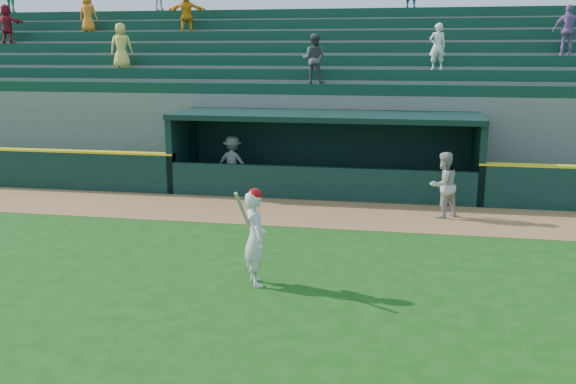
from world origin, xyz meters
TOP-DOWN VIEW (x-y plane):
  - ground at (0.00, 0.00)m, footprint 120.00×120.00m
  - warning_track at (0.00, 4.90)m, footprint 40.00×3.00m
  - dugout_player_front at (3.49, 5.12)m, footprint 1.08×1.05m
  - dugout_player_inside at (-2.97, 7.72)m, footprint 1.16×0.77m
  - dugout at (0.00, 8.00)m, footprint 9.40×2.80m
  - stands at (-0.04, 12.57)m, footprint 34.50×6.25m
  - batter_at_plate at (-0.19, -0.68)m, footprint 0.69×0.86m

SIDE VIEW (x-z plane):
  - ground at x=0.00m, z-range 0.00..0.00m
  - warning_track at x=0.00m, z-range 0.00..0.01m
  - dugout_player_inside at x=-2.97m, z-range 0.00..1.68m
  - dugout_player_front at x=3.49m, z-range 0.00..1.75m
  - batter_at_plate at x=-0.19m, z-range -0.01..1.86m
  - dugout at x=0.00m, z-range 0.13..2.59m
  - stands at x=-0.04m, z-range -1.39..6.19m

